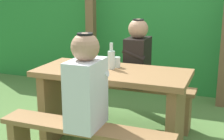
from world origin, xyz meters
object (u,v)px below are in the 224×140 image
at_px(drinking_glass, 116,62).
at_px(picnic_table, 112,96).
at_px(person_black_coat, 138,55).
at_px(bottle_left, 111,59).
at_px(person_white_shirt, 86,85).
at_px(bench_far, 131,96).

bearing_deg(drinking_glass, picnic_table, -88.20).
distance_m(person_black_coat, drinking_glass, 0.46).
height_order(drinking_glass, bottle_left, bottle_left).
xyz_separation_m(person_white_shirt, person_black_coat, (0.05, 1.17, 0.00)).
bearing_deg(picnic_table, person_black_coat, 83.40).
relative_size(bench_far, bottle_left, 5.74).
bearing_deg(person_black_coat, bench_far, 177.20).
bearing_deg(bottle_left, bench_far, 87.21).
relative_size(picnic_table, bench_far, 1.00).
xyz_separation_m(person_white_shirt, drinking_glass, (-0.02, 0.71, 0.02)).
bearing_deg(person_black_coat, person_white_shirt, -92.34).
relative_size(bench_far, drinking_glass, 14.22).
xyz_separation_m(drinking_glass, bottle_left, (-0.02, -0.08, 0.05)).
bearing_deg(person_white_shirt, drinking_glass, 91.91).
height_order(person_white_shirt, bottle_left, person_white_shirt).
bearing_deg(picnic_table, bench_far, 90.00).
relative_size(bench_far, person_white_shirt, 1.95).
distance_m(picnic_table, drinking_glass, 0.32).
relative_size(person_black_coat, bottle_left, 2.95).
xyz_separation_m(bench_far, person_white_shirt, (0.02, -1.18, 0.47)).
xyz_separation_m(picnic_table, person_white_shirt, (0.02, -0.59, 0.28)).
xyz_separation_m(picnic_table, bench_far, (0.00, 0.59, -0.19)).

